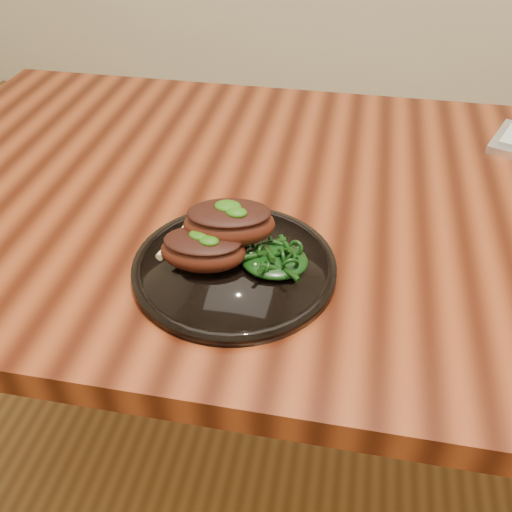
{
  "coord_description": "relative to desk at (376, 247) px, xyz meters",
  "views": [
    {
      "loc": [
        -0.05,
        -0.74,
        1.23
      ],
      "look_at": [
        -0.16,
        -0.19,
        0.78
      ],
      "focal_mm": 40.0,
      "sensor_mm": 36.0,
      "label": 1
    }
  ],
  "objects": [
    {
      "name": "greens_heap",
      "position": [
        -0.13,
        -0.19,
        0.11
      ],
      "size": [
        0.08,
        0.08,
        0.03
      ],
      "color": "black",
      "rests_on": "plate"
    },
    {
      "name": "lamb_chop_front",
      "position": [
        -0.22,
        -0.2,
        0.12
      ],
      "size": [
        0.12,
        0.08,
        0.05
      ],
      "color": "#43170D",
      "rests_on": "plate"
    },
    {
      "name": "plate",
      "position": [
        -0.19,
        -0.19,
        0.09
      ],
      "size": [
        0.26,
        0.26,
        0.02
      ],
      "color": "black",
      "rests_on": "desk"
    },
    {
      "name": "lamb_chop_back",
      "position": [
        -0.2,
        -0.17,
        0.14
      ],
      "size": [
        0.13,
        0.09,
        0.05
      ],
      "color": "#43170D",
      "rests_on": "plate"
    },
    {
      "name": "herb_smear",
      "position": [
        -0.22,
        -0.14,
        0.1
      ],
      "size": [
        0.09,
        0.06,
        0.01
      ],
      "primitive_type": "ellipsoid",
      "color": "#134107",
      "rests_on": "plate"
    },
    {
      "name": "desk",
      "position": [
        0.0,
        0.0,
        0.0
      ],
      "size": [
        1.6,
        0.8,
        0.75
      ],
      "color": "#331006",
      "rests_on": "ground"
    }
  ]
}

